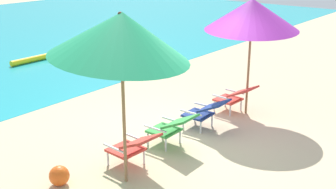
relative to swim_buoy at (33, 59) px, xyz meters
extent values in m
plane|color=#CCB78E|center=(-1.48, -3.09, -0.10)|extent=(40.00, 40.00, 0.00)
cylinder|color=yellow|center=(0.00, 0.00, 0.00)|extent=(1.60, 0.18, 0.18)
cube|color=red|center=(-3.06, -7.13, 0.18)|extent=(0.54, 0.52, 0.04)
cube|color=red|center=(-3.08, -7.50, 0.45)|extent=(0.54, 0.54, 0.27)
cylinder|color=silver|center=(-3.27, -6.91, 0.03)|extent=(0.04, 0.04, 0.26)
cylinder|color=silver|center=(-2.83, -6.93, 0.03)|extent=(0.04, 0.04, 0.26)
cylinder|color=silver|center=(-3.29, -7.33, 0.03)|extent=(0.04, 0.04, 0.26)
cylinder|color=silver|center=(-2.85, -7.35, 0.03)|extent=(0.04, 0.04, 0.26)
cube|color=silver|center=(-3.32, -7.12, 0.30)|extent=(0.05, 0.50, 0.03)
cube|color=silver|center=(-2.80, -7.14, 0.30)|extent=(0.05, 0.50, 0.03)
cube|color=#338E3D|center=(-2.04, -7.13, 0.18)|extent=(0.53, 0.51, 0.04)
cube|color=#338E3D|center=(-2.03, -7.49, 0.45)|extent=(0.53, 0.53, 0.27)
cylinder|color=silver|center=(-2.27, -6.92, 0.03)|extent=(0.04, 0.04, 0.26)
cylinder|color=silver|center=(-1.83, -6.91, 0.03)|extent=(0.04, 0.04, 0.26)
cylinder|color=silver|center=(-2.26, -7.34, 0.03)|extent=(0.04, 0.04, 0.26)
cylinder|color=silver|center=(-1.82, -7.33, 0.03)|extent=(0.04, 0.04, 0.26)
cube|color=silver|center=(-2.30, -7.13, 0.30)|extent=(0.04, 0.50, 0.03)
cube|color=silver|center=(-1.78, -7.12, 0.30)|extent=(0.04, 0.50, 0.03)
cube|color=navy|center=(-1.00, -7.16, 0.18)|extent=(0.54, 0.53, 0.04)
cube|color=navy|center=(-0.98, -7.52, 0.45)|extent=(0.55, 0.54, 0.27)
cylinder|color=silver|center=(-1.23, -6.96, 0.03)|extent=(0.04, 0.04, 0.26)
cylinder|color=silver|center=(-0.79, -6.94, 0.03)|extent=(0.04, 0.04, 0.26)
cylinder|color=silver|center=(-1.21, -7.38, 0.03)|extent=(0.04, 0.04, 0.26)
cylinder|color=silver|center=(-0.77, -7.36, 0.03)|extent=(0.04, 0.04, 0.26)
cube|color=silver|center=(-1.26, -7.17, 0.30)|extent=(0.06, 0.50, 0.03)
cube|color=silver|center=(-0.74, -7.14, 0.30)|extent=(0.06, 0.50, 0.03)
cube|color=red|center=(0.17, -7.16, 0.18)|extent=(0.54, 0.52, 0.04)
cube|color=red|center=(0.15, -7.52, 0.45)|extent=(0.54, 0.54, 0.27)
cylinder|color=silver|center=(-0.04, -6.94, 0.03)|extent=(0.04, 0.04, 0.26)
cylinder|color=silver|center=(0.40, -6.96, 0.03)|extent=(0.04, 0.04, 0.26)
cylinder|color=silver|center=(-0.06, -7.36, 0.03)|extent=(0.04, 0.04, 0.26)
cylinder|color=silver|center=(0.38, -7.38, 0.03)|extent=(0.04, 0.04, 0.26)
cube|color=silver|center=(-0.09, -7.15, 0.30)|extent=(0.05, 0.50, 0.03)
cube|color=silver|center=(0.43, -7.17, 0.30)|extent=(0.05, 0.50, 0.03)
cylinder|color=olive|center=(-3.45, -7.51, 0.92)|extent=(0.05, 0.05, 2.03)
cone|color=#1E9E60|center=(-3.45, -7.51, 2.23)|extent=(2.74, 2.77, 0.85)
sphere|color=#4C3823|center=(-3.45, -7.51, 2.52)|extent=(0.07, 0.07, 0.07)
cylinder|color=olive|center=(0.32, -7.54, 0.85)|extent=(0.05, 0.05, 1.89)
cone|color=purple|center=(0.32, -7.54, 2.09)|extent=(2.62, 2.60, 0.73)
sphere|color=#4C3823|center=(0.32, -7.54, 2.38)|extent=(0.07, 0.07, 0.07)
sphere|color=#EA5619|center=(-4.18, -6.79, 0.06)|extent=(0.32, 0.32, 0.32)
camera|label=1|loc=(-7.63, -11.74, 3.39)|focal=45.56mm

